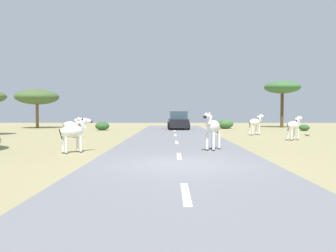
% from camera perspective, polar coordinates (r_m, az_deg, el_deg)
% --- Properties ---
extents(ground_plane, '(90.00, 90.00, 0.00)m').
position_cam_1_polar(ground_plane, '(11.13, 2.14, -6.48)').
color(ground_plane, '#998E60').
extents(road, '(6.00, 64.00, 0.05)m').
position_cam_1_polar(road, '(11.12, 2.05, -6.35)').
color(road, slate).
rests_on(road, ground_plane).
extents(lane_markings, '(0.16, 56.00, 0.01)m').
position_cam_1_polar(lane_markings, '(10.13, 2.20, -7.04)').
color(lane_markings, silver).
rests_on(lane_markings, road).
extents(zebra_0, '(1.03, 1.65, 1.67)m').
position_cam_1_polar(zebra_0, '(15.24, 7.26, -0.19)').
color(zebra_0, silver).
rests_on(zebra_0, road).
extents(zebra_1, '(1.46, 0.57, 1.39)m').
position_cam_1_polar(zebra_1, '(24.11, -15.48, 0.13)').
color(zebra_1, silver).
rests_on(zebra_1, ground_plane).
extents(zebra_2, '(1.46, 1.17, 1.57)m').
position_cam_1_polar(zebra_2, '(26.63, 14.04, 0.57)').
color(zebra_2, silver).
rests_on(zebra_2, ground_plane).
extents(zebra_3, '(1.24, 1.26, 1.48)m').
position_cam_1_polar(zebra_3, '(15.05, -15.09, -0.89)').
color(zebra_3, silver).
rests_on(zebra_3, ground_plane).
extents(zebra_4, '(1.36, 1.15, 1.50)m').
position_cam_1_polar(zebra_4, '(22.42, 19.81, 0.08)').
color(zebra_4, silver).
rests_on(zebra_4, ground_plane).
extents(car_0, '(2.13, 4.40, 1.74)m').
position_cam_1_polar(car_0, '(33.97, 1.68, 0.83)').
color(car_0, black).
rests_on(car_0, road).
extents(tree_1, '(4.54, 4.54, 4.11)m').
position_cam_1_polar(tree_1, '(39.77, -20.56, 4.43)').
color(tree_1, brown).
rests_on(tree_1, ground_plane).
extents(tree_3, '(3.92, 3.92, 5.14)m').
position_cam_1_polar(tree_3, '(40.81, 18.11, 5.95)').
color(tree_3, '#4C3823').
rests_on(tree_3, ground_plane).
extents(bush_0, '(0.95, 0.85, 0.57)m').
position_cam_1_polar(bush_0, '(34.25, 21.31, -0.25)').
color(bush_0, '#2D5628').
rests_on(bush_0, ground_plane).
extents(bush_1, '(1.32, 1.19, 0.79)m').
position_cam_1_polar(bush_1, '(33.40, -10.65, -0.01)').
color(bush_1, '#2D5628').
rests_on(bush_1, ground_plane).
extents(bush_2, '(1.62, 1.46, 0.97)m').
position_cam_1_polar(bush_2, '(36.54, 9.34, 0.33)').
color(bush_2, '#386633').
rests_on(bush_2, ground_plane).
extents(rock_1, '(0.36, 0.38, 0.22)m').
position_cam_1_polar(rock_1, '(26.94, 21.76, -1.28)').
color(rock_1, gray).
rests_on(rock_1, ground_plane).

